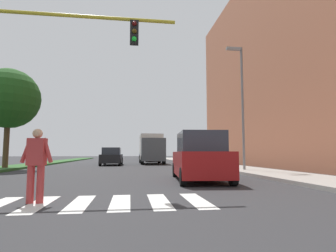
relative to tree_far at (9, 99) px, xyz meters
name	(u,v)px	position (x,y,z in m)	size (l,w,h in m)	color
ground_plane	(123,164)	(7.71, 7.79, -4.87)	(140.00, 140.00, 0.00)	#2D2D30
crosswalk	(100,203)	(7.71, -13.50, -4.87)	(4.95, 2.20, 0.01)	silver
median_strip	(32,165)	(-0.18, 5.79, -4.80)	(2.42, 64.00, 0.15)	#2D5B28
tree_far	(9,99)	(0.00, 0.00, 0.00)	(4.14, 4.14, 6.81)	#4C3823
apartment_block_right	(325,61)	(24.04, -0.21, 3.78)	(10.79, 32.05, 17.30)	#B76B4C
sidewalk_right	(206,164)	(15.63, 5.79, -4.80)	(3.00, 64.00, 0.15)	#9E9991
street_lamp_right	(241,96)	(15.03, -4.33, -0.28)	(1.02, 0.24, 7.50)	slate
pedestrian_performer	(36,162)	(6.24, -13.37, -3.94)	(0.75, 0.28, 1.69)	#B23333
suv_crossing	(200,158)	(11.20, -8.98, -3.94)	(2.34, 4.75, 1.97)	maroon
sedan_midblock	(112,157)	(6.68, 6.20, -4.11)	(1.97, 4.45, 1.62)	black
sedan_distant	(152,155)	(11.18, 15.74, -4.06)	(1.81, 4.06, 1.76)	#B7B7BC
sedan_far_horizon	(145,155)	(11.04, 29.37, -4.11)	(2.06, 4.40, 1.63)	navy
truck_box_delivery	(151,148)	(10.60, 8.98, -3.24)	(2.40, 6.20, 3.10)	#474C51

